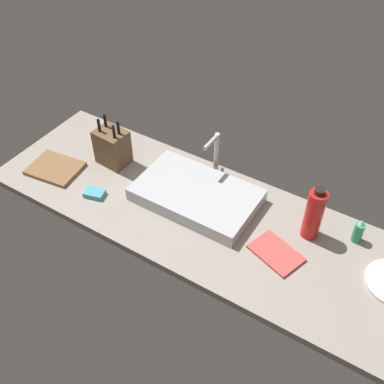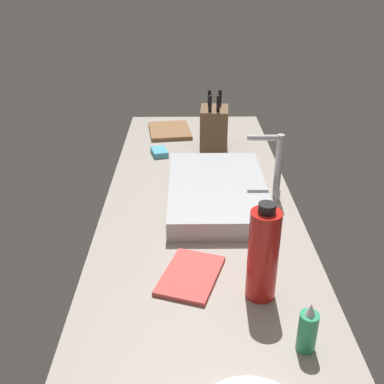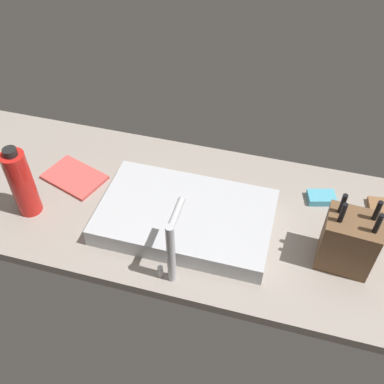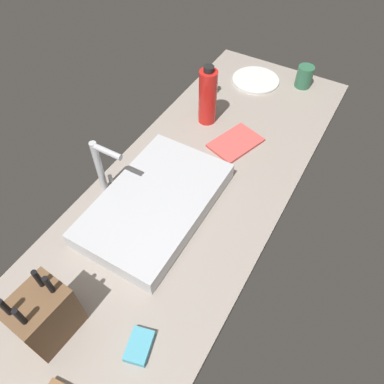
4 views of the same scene
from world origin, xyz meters
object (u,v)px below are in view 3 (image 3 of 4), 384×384
sink_basin (186,217)px  faucet (172,246)px  dish_sponge (321,197)px  dish_towel (74,177)px  water_bottle (22,183)px  knife_block (348,241)px

sink_basin → faucet: size_ratio=2.35×
faucet → dish_sponge: (-39.01, -41.39, -12.18)cm
sink_basin → dish_towel: size_ratio=2.64×
sink_basin → dish_towel: (43.30, -9.49, -2.55)cm
sink_basin → water_bottle: water_bottle is taller
faucet → dish_towel: faucet is taller
water_bottle → dish_sponge: water_bottle is taller
dish_sponge → faucet: bearing=46.7°
faucet → dish_towel: bearing=-32.7°
dish_towel → knife_block: bearing=173.1°
dish_towel → dish_sponge: bearing=-171.6°
dish_sponge → sink_basin: bearing=28.2°
dish_sponge → water_bottle: bearing=17.9°
sink_basin → knife_block: knife_block is taller
sink_basin → faucet: faucet is taller
knife_block → dish_towel: knife_block is taller
faucet → knife_block: 50.03cm
water_bottle → dish_sponge: bearing=-162.1°
water_bottle → dish_towel: size_ratio=1.26×
water_bottle → dish_sponge: 96.56cm
dish_towel → dish_sponge: dish_sponge is taller
faucet → knife_block: bearing=-158.9°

